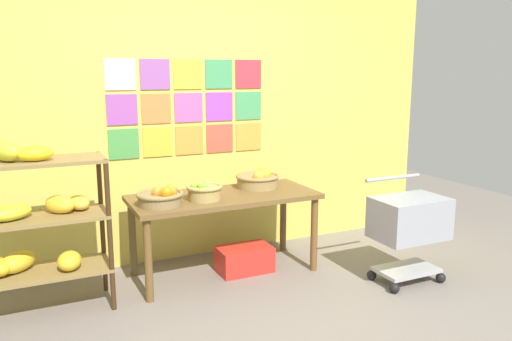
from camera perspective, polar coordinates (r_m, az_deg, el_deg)
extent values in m
plane|color=slate|center=(3.47, 2.55, -17.96)|extent=(9.24, 9.24, 0.00)
cube|color=#D6C650|center=(4.56, -7.02, 7.45)|extent=(4.92, 0.06, 2.80)
cube|color=#F0E4CA|center=(4.36, -15.11, 10.45)|extent=(0.26, 0.01, 0.26)
cube|color=#9553A4|center=(4.42, -11.36, 10.62)|extent=(0.26, 0.01, 0.26)
cube|color=yellow|center=(4.50, -7.72, 10.74)|extent=(0.26, 0.01, 0.26)
cube|color=#42975B|center=(4.59, -4.22, 10.81)|extent=(0.26, 0.01, 0.26)
cube|color=#DC3441|center=(4.71, -0.88, 10.85)|extent=(0.26, 0.01, 0.26)
cube|color=#9B4CA9|center=(4.37, -14.91, 6.66)|extent=(0.26, 0.01, 0.26)
cube|color=orange|center=(4.43, -11.21, 6.88)|extent=(0.26, 0.01, 0.26)
cube|color=#AC55A4|center=(4.51, -7.63, 7.07)|extent=(0.26, 0.01, 0.26)
cube|color=purple|center=(4.61, -4.17, 7.22)|extent=(0.26, 0.01, 0.26)
cube|color=#44995B|center=(4.72, -0.87, 7.34)|extent=(0.26, 0.01, 0.26)
cube|color=#469644|center=(4.40, -14.72, 2.91)|extent=(0.26, 0.01, 0.26)
cube|color=gold|center=(4.46, -11.07, 3.18)|extent=(0.26, 0.01, 0.26)
cube|color=orange|center=(4.54, -7.53, 3.43)|extent=(0.26, 0.01, 0.26)
cube|color=#DC4F3A|center=(4.63, -4.12, 3.65)|extent=(0.26, 0.01, 0.26)
cube|color=orange|center=(4.74, -0.86, 3.85)|extent=(0.26, 0.01, 0.26)
cylinder|color=#3B2612|center=(3.71, -16.18, -7.19)|extent=(0.04, 0.04, 1.10)
cylinder|color=#3B2612|center=(4.05, -17.00, -5.67)|extent=(0.04, 0.04, 1.10)
cube|color=olive|center=(3.93, -23.61, -10.58)|extent=(1.02, 0.40, 0.03)
ellipsoid|color=gold|center=(3.95, -25.37, -9.31)|extent=(0.32, 0.32, 0.14)
ellipsoid|color=yellow|center=(3.84, -20.34, -9.54)|extent=(0.21, 0.24, 0.13)
cube|color=olive|center=(3.80, -24.08, -5.03)|extent=(1.02, 0.40, 0.02)
ellipsoid|color=yellow|center=(3.81, -21.29, -3.58)|extent=(0.26, 0.24, 0.13)
ellipsoid|color=yellow|center=(3.77, -26.10, -4.30)|extent=(0.33, 0.26, 0.11)
ellipsoid|color=yellow|center=(3.87, -19.39, -3.44)|extent=(0.18, 0.24, 0.10)
cube|color=olive|center=(3.72, -24.56, 0.83)|extent=(1.02, 0.40, 0.02)
ellipsoid|color=yellow|center=(3.73, -26.36, 2.01)|extent=(0.24, 0.31, 0.14)
ellipsoid|color=yellow|center=(3.66, -23.74, 1.78)|extent=(0.24, 0.14, 0.11)
cube|color=brown|center=(4.19, -3.65, -3.00)|extent=(1.54, 0.68, 0.04)
cylinder|color=brown|center=(3.84, -12.08, -9.92)|extent=(0.06, 0.06, 0.64)
cylinder|color=brown|center=(4.36, 6.58, -7.19)|extent=(0.06, 0.06, 0.64)
cylinder|color=brown|center=(4.36, -13.78, -7.44)|extent=(0.06, 0.06, 0.64)
cylinder|color=brown|center=(4.82, 3.09, -5.33)|extent=(0.06, 0.06, 0.64)
cylinder|color=#A48D4E|center=(4.03, -5.84, -2.57)|extent=(0.26, 0.26, 0.10)
torus|color=#A3924D|center=(4.02, -5.85, -1.85)|extent=(0.29, 0.29, 0.03)
sphere|color=#71CB38|center=(4.02, -5.86, -1.80)|extent=(0.05, 0.05, 0.05)
sphere|color=#6EC63E|center=(4.02, -5.72, -1.76)|extent=(0.05, 0.05, 0.05)
sphere|color=#72CE3C|center=(4.08, -5.91, -1.50)|extent=(0.06, 0.06, 0.06)
sphere|color=#86BD2E|center=(4.00, -6.23, -1.70)|extent=(0.06, 0.06, 0.06)
sphere|color=#82C72D|center=(4.00, -7.03, -1.73)|extent=(0.05, 0.05, 0.05)
cylinder|color=olive|center=(4.43, 0.17, -1.29)|extent=(0.36, 0.36, 0.10)
torus|color=olive|center=(4.42, 0.17, -0.66)|extent=(0.38, 0.38, 0.03)
sphere|color=gold|center=(4.47, 1.19, -0.43)|extent=(0.08, 0.08, 0.08)
sphere|color=gold|center=(4.37, 0.33, -0.66)|extent=(0.11, 0.11, 0.11)
sphere|color=gold|center=(4.43, 0.89, -0.30)|extent=(0.11, 0.11, 0.11)
sphere|color=gold|center=(4.42, 1.06, -0.43)|extent=(0.11, 0.11, 0.11)
cylinder|color=olive|center=(3.92, -10.79, -3.25)|extent=(0.33, 0.33, 0.09)
torus|color=olive|center=(3.91, -10.81, -2.64)|extent=(0.36, 0.36, 0.03)
sphere|color=orange|center=(3.90, -11.04, -2.38)|extent=(0.09, 0.09, 0.09)
sphere|color=orange|center=(3.84, -10.07, -2.49)|extent=(0.09, 0.09, 0.09)
sphere|color=orange|center=(3.95, -9.58, -2.10)|extent=(0.09, 0.09, 0.09)
sphere|color=orange|center=(3.87, -10.45, -2.52)|extent=(0.08, 0.08, 0.08)
sphere|color=orange|center=(3.91, -9.76, -2.48)|extent=(0.07, 0.07, 0.07)
sphere|color=orange|center=(3.89, -9.49, -2.43)|extent=(0.08, 0.08, 0.08)
cube|color=red|center=(4.38, -1.31, -9.97)|extent=(0.46, 0.28, 0.22)
sphere|color=black|center=(4.14, 15.38, -12.71)|extent=(0.08, 0.08, 0.08)
sphere|color=black|center=(4.45, 20.15, -11.31)|extent=(0.08, 0.08, 0.08)
sphere|color=black|center=(4.34, 12.93, -11.45)|extent=(0.08, 0.08, 0.08)
sphere|color=black|center=(4.63, 17.65, -10.22)|extent=(0.08, 0.08, 0.08)
cube|color=#A5A8AD|center=(4.36, 16.63, -10.67)|extent=(0.50, 0.30, 0.03)
cube|color=#969CA5|center=(4.22, 16.96, -5.15)|extent=(0.58, 0.38, 0.33)
cylinder|color=#969CA5|center=(4.32, 15.22, -0.81)|extent=(0.55, 0.03, 0.03)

